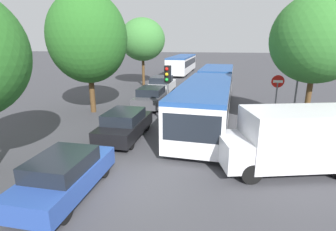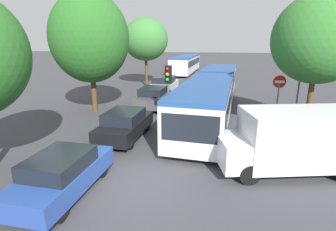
{
  "view_description": "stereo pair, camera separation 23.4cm",
  "coord_description": "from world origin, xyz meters",
  "px_view_note": "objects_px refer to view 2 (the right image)",
  "views": [
    {
      "loc": [
        2.1,
        -7.56,
        4.69
      ],
      "look_at": [
        0.2,
        4.37,
        1.2
      ],
      "focal_mm": 28.0,
      "sensor_mm": 36.0,
      "label": 1
    },
    {
      "loc": [
        2.33,
        -7.52,
        4.69
      ],
      "look_at": [
        0.2,
        4.37,
        1.2
      ],
      "focal_mm": 28.0,
      "sensor_mm": 36.0,
      "label": 2
    }
  ],
  "objects_px": {
    "no_entry_sign": "(278,92)",
    "tree_left_far": "(146,40)",
    "direction_sign_post": "(300,81)",
    "articulated_bus": "(213,91)",
    "queued_car_white": "(164,85)",
    "city_bus_rear": "(186,63)",
    "queued_car_graphite": "(153,97)",
    "queued_car_blue": "(62,174)",
    "traffic_light": "(168,83)",
    "queued_car_black": "(125,124)",
    "tree_left_mid": "(90,38)",
    "white_van": "(293,139)",
    "tree_right_near": "(319,39)"
  },
  "relations": [
    {
      "from": "white_van",
      "to": "tree_right_near",
      "type": "xyz_separation_m",
      "value": [
        1.84,
        4.4,
        3.5
      ]
    },
    {
      "from": "city_bus_rear",
      "to": "queued_car_white",
      "type": "distance_m",
      "value": 15.46
    },
    {
      "from": "articulated_bus",
      "to": "queued_car_white",
      "type": "height_order",
      "value": "articulated_bus"
    },
    {
      "from": "queued_car_graphite",
      "to": "city_bus_rear",
      "type": "bearing_deg",
      "value": 2.44
    },
    {
      "from": "queued_car_graphite",
      "to": "queued_car_black",
      "type": "bearing_deg",
      "value": -176.85
    },
    {
      "from": "white_van",
      "to": "traffic_light",
      "type": "distance_m",
      "value": 6.94
    },
    {
      "from": "tree_right_near",
      "to": "queued_car_blue",
      "type": "bearing_deg",
      "value": -141.89
    },
    {
      "from": "tree_left_mid",
      "to": "articulated_bus",
      "type": "bearing_deg",
      "value": 9.79
    },
    {
      "from": "direction_sign_post",
      "to": "queued_car_white",
      "type": "bearing_deg",
      "value": -37.1
    },
    {
      "from": "city_bus_rear",
      "to": "no_entry_sign",
      "type": "height_order",
      "value": "no_entry_sign"
    },
    {
      "from": "queued_car_blue",
      "to": "queued_car_white",
      "type": "bearing_deg",
      "value": 2.48
    },
    {
      "from": "city_bus_rear",
      "to": "queued_car_black",
      "type": "height_order",
      "value": "city_bus_rear"
    },
    {
      "from": "traffic_light",
      "to": "queued_car_blue",
      "type": "bearing_deg",
      "value": -4.49
    },
    {
      "from": "queued_car_black",
      "to": "white_van",
      "type": "distance_m",
      "value": 7.49
    },
    {
      "from": "queued_car_black",
      "to": "direction_sign_post",
      "type": "distance_m",
      "value": 9.65
    },
    {
      "from": "queued_car_blue",
      "to": "queued_car_black",
      "type": "distance_m",
      "value": 5.06
    },
    {
      "from": "articulated_bus",
      "to": "direction_sign_post",
      "type": "xyz_separation_m",
      "value": [
        4.64,
        -2.23,
        1.12
      ]
    },
    {
      "from": "queued_car_black",
      "to": "queued_car_graphite",
      "type": "bearing_deg",
      "value": 3.15
    },
    {
      "from": "articulated_bus",
      "to": "queued_car_graphite",
      "type": "distance_m",
      "value": 4.32
    },
    {
      "from": "queued_car_graphite",
      "to": "direction_sign_post",
      "type": "bearing_deg",
      "value": -105.19
    },
    {
      "from": "queued_car_white",
      "to": "tree_right_near",
      "type": "height_order",
      "value": "tree_right_near"
    },
    {
      "from": "direction_sign_post",
      "to": "tree_left_mid",
      "type": "bearing_deg",
      "value": 0.51
    },
    {
      "from": "tree_left_mid",
      "to": "tree_right_near",
      "type": "relative_size",
      "value": 1.11
    },
    {
      "from": "white_van",
      "to": "traffic_light",
      "type": "relative_size",
      "value": 1.56
    },
    {
      "from": "no_entry_sign",
      "to": "queued_car_blue",
      "type": "bearing_deg",
      "value": -42.91
    },
    {
      "from": "queued_car_blue",
      "to": "tree_left_mid",
      "type": "bearing_deg",
      "value": 22.12
    },
    {
      "from": "queued_car_black",
      "to": "tree_left_mid",
      "type": "bearing_deg",
      "value": 42.14
    },
    {
      "from": "city_bus_rear",
      "to": "tree_right_near",
      "type": "bearing_deg",
      "value": -156.41
    },
    {
      "from": "traffic_light",
      "to": "direction_sign_post",
      "type": "bearing_deg",
      "value": 113.98
    },
    {
      "from": "queued_car_graphite",
      "to": "tree_right_near",
      "type": "height_order",
      "value": "tree_right_near"
    },
    {
      "from": "articulated_bus",
      "to": "no_entry_sign",
      "type": "bearing_deg",
      "value": 64.46
    },
    {
      "from": "direction_sign_post",
      "to": "queued_car_black",
      "type": "bearing_deg",
      "value": 26.58
    },
    {
      "from": "white_van",
      "to": "tree_right_near",
      "type": "relative_size",
      "value": 0.77
    },
    {
      "from": "queued_car_graphite",
      "to": "direction_sign_post",
      "type": "height_order",
      "value": "direction_sign_post"
    },
    {
      "from": "queued_car_blue",
      "to": "queued_car_graphite",
      "type": "xyz_separation_m",
      "value": [
        0.22,
        11.43,
        0.05
      ]
    },
    {
      "from": "queued_car_black",
      "to": "queued_car_graphite",
      "type": "relative_size",
      "value": 0.97
    },
    {
      "from": "no_entry_sign",
      "to": "tree_left_far",
      "type": "bearing_deg",
      "value": -137.64
    },
    {
      "from": "traffic_light",
      "to": "no_entry_sign",
      "type": "height_order",
      "value": "traffic_light"
    },
    {
      "from": "direction_sign_post",
      "to": "queued_car_graphite",
      "type": "bearing_deg",
      "value": -13.1
    },
    {
      "from": "city_bus_rear",
      "to": "traffic_light",
      "type": "distance_m",
      "value": 25.11
    },
    {
      "from": "articulated_bus",
      "to": "queued_car_white",
      "type": "relative_size",
      "value": 3.78
    },
    {
      "from": "city_bus_rear",
      "to": "queued_car_white",
      "type": "bearing_deg",
      "value": -177.28
    },
    {
      "from": "no_entry_sign",
      "to": "tree_right_near",
      "type": "height_order",
      "value": "tree_right_near"
    },
    {
      "from": "city_bus_rear",
      "to": "direction_sign_post",
      "type": "height_order",
      "value": "direction_sign_post"
    },
    {
      "from": "articulated_bus",
      "to": "tree_left_mid",
      "type": "distance_m",
      "value": 8.63
    },
    {
      "from": "traffic_light",
      "to": "tree_left_mid",
      "type": "relative_size",
      "value": 0.44
    },
    {
      "from": "city_bus_rear",
      "to": "tree_left_mid",
      "type": "xyz_separation_m",
      "value": [
        -3.61,
        -22.64,
        3.38
      ]
    },
    {
      "from": "tree_left_far",
      "to": "queued_car_blue",
      "type": "bearing_deg",
      "value": -82.61
    },
    {
      "from": "direction_sign_post",
      "to": "articulated_bus",
      "type": "bearing_deg",
      "value": -21.17
    },
    {
      "from": "queued_car_graphite",
      "to": "tree_left_far",
      "type": "xyz_separation_m",
      "value": [
        -2.87,
        9.03,
        4.0
      ]
    }
  ]
}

